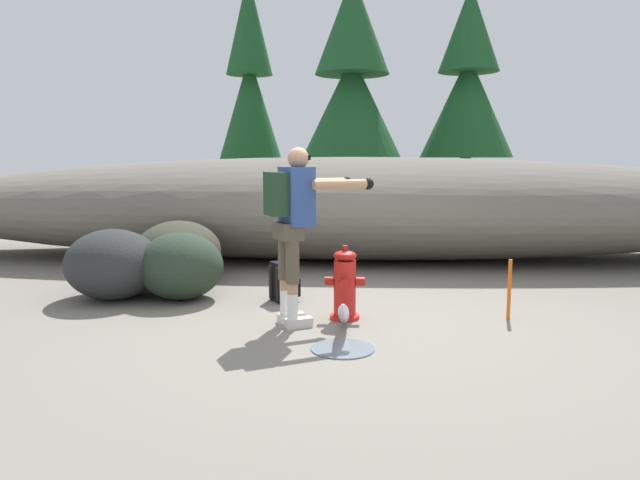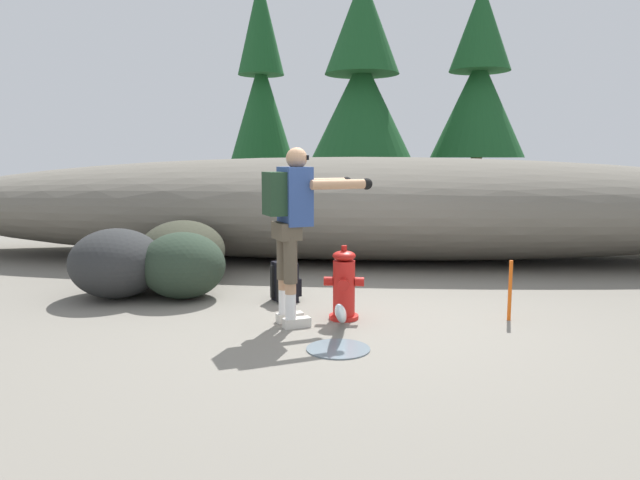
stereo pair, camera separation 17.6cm
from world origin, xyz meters
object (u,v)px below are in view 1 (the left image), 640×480
(fire_hydrant, at_px, (345,286))
(utility_worker, at_px, (296,213))
(boulder_large, at_px, (180,266))
(boulder_small, at_px, (113,264))
(boulder_mid, at_px, (178,252))
(spare_backpack, at_px, (284,282))
(survey_stake, at_px, (509,289))

(fire_hydrant, height_order, utility_worker, utility_worker)
(fire_hydrant, height_order, boulder_large, boulder_large)
(utility_worker, distance_m, boulder_small, 2.47)
(fire_hydrant, bearing_deg, boulder_small, 164.93)
(utility_worker, xyz_separation_m, boulder_mid, (-1.70, 1.84, -0.68))
(fire_hydrant, height_order, boulder_small, boulder_small)
(spare_backpack, relative_size, survey_stake, 0.78)
(boulder_large, bearing_deg, fire_hydrant, -21.43)
(fire_hydrant, bearing_deg, boulder_mid, 143.44)
(fire_hydrant, height_order, spare_backpack, fire_hydrant)
(fire_hydrant, xyz_separation_m, spare_backpack, (-0.69, 0.69, -0.12))
(spare_backpack, height_order, survey_stake, survey_stake)
(boulder_large, bearing_deg, survey_stake, -10.32)
(boulder_large, distance_m, boulder_small, 0.77)
(fire_hydrant, xyz_separation_m, boulder_large, (-1.87, 0.73, 0.04))
(utility_worker, xyz_separation_m, boulder_large, (-1.41, 0.97, -0.70))
(fire_hydrant, relative_size, spare_backpack, 1.57)
(utility_worker, bearing_deg, boulder_large, 118.04)
(boulder_large, relative_size, survey_stake, 1.63)
(fire_hydrant, xyz_separation_m, boulder_small, (-2.64, 0.71, 0.06))
(boulder_small, distance_m, survey_stake, 4.32)
(boulder_small, height_order, survey_stake, boulder_small)
(spare_backpack, distance_m, boulder_mid, 1.74)
(fire_hydrant, bearing_deg, spare_backpack, 134.82)
(spare_backpack, bearing_deg, boulder_mid, 113.83)
(utility_worker, bearing_deg, boulder_mid, 105.31)
(utility_worker, xyz_separation_m, survey_stake, (2.09, 0.33, -0.78))
(boulder_mid, height_order, boulder_small, boulder_mid)
(spare_backpack, height_order, boulder_large, boulder_large)
(utility_worker, distance_m, survey_stake, 2.26)
(boulder_large, bearing_deg, utility_worker, -34.51)
(boulder_small, bearing_deg, spare_backpack, -0.52)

